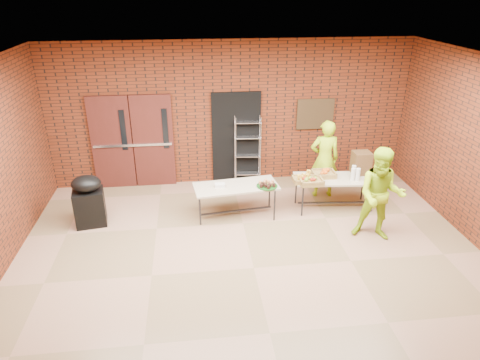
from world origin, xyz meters
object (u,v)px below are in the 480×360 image
at_px(covered_grill, 89,200).
at_px(table_right, 335,180).
at_px(wire_rack, 248,150).
at_px(coffee_dispenser, 361,163).
at_px(volunteer_man, 381,195).
at_px(volunteer_woman, 324,159).
at_px(table_left, 236,188).

bearing_deg(covered_grill, table_right, -8.00).
height_order(wire_rack, coffee_dispenser, wire_rack).
bearing_deg(coffee_dispenser, wire_rack, 149.57).
height_order(table_right, coffee_dispenser, coffee_dispenser).
bearing_deg(volunteer_man, volunteer_woman, 126.42).
height_order(table_right, volunteer_woman, volunteer_woman).
height_order(table_right, volunteer_man, volunteer_man).
xyz_separation_m(wire_rack, covered_grill, (-3.24, -1.54, -0.29)).
xyz_separation_m(table_left, volunteer_man, (2.44, -1.09, 0.25)).
bearing_deg(table_left, table_right, -3.59).
height_order(covered_grill, volunteer_man, volunteer_man).
bearing_deg(volunteer_woman, coffee_dispenser, 151.26).
relative_size(table_right, volunteer_woman, 0.99).
relative_size(table_left, coffee_dispenser, 3.63).
bearing_deg(table_left, wire_rack, 67.52).
xyz_separation_m(table_left, coffee_dispenser, (2.61, 0.28, 0.29)).
bearing_deg(table_left, coffee_dispenser, -0.58).
distance_m(covered_grill, volunteer_woman, 4.83).
bearing_deg(wire_rack, table_right, -36.89).
height_order(table_left, volunteer_man, volunteer_man).
distance_m(wire_rack, coffee_dispenser, 2.52).
bearing_deg(volunteer_man, table_left, 177.57).
relative_size(wire_rack, volunteer_man, 0.92).
xyz_separation_m(coffee_dispenser, volunteer_man, (-0.17, -1.37, -0.04)).
bearing_deg(coffee_dispenser, table_right, -163.70).
distance_m(wire_rack, covered_grill, 3.60).
xyz_separation_m(table_left, table_right, (2.03, 0.11, 0.00)).
distance_m(wire_rack, volunteer_man, 3.32).
xyz_separation_m(covered_grill, volunteer_woman, (4.77, 0.68, 0.34)).
distance_m(table_right, volunteer_man, 1.29).
relative_size(table_right, covered_grill, 1.67).
bearing_deg(table_right, covered_grill, -173.42).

